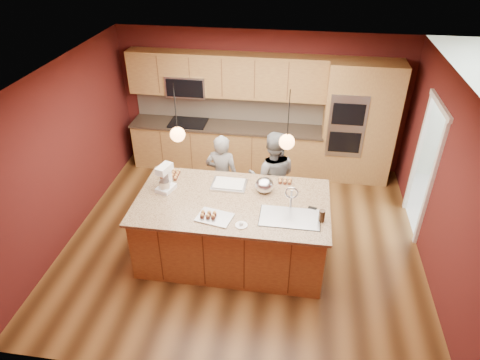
% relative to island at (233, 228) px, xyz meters
% --- Properties ---
extents(floor, '(5.50, 5.50, 0.00)m').
position_rel_island_xyz_m(floor, '(0.09, 0.39, -0.51)').
color(floor, '#422711').
rests_on(floor, ground).
extents(ceiling, '(5.50, 5.50, 0.00)m').
position_rel_island_xyz_m(ceiling, '(0.09, 0.39, 2.19)').
color(ceiling, silver).
rests_on(ceiling, ground).
extents(wall_back, '(5.50, 0.00, 5.50)m').
position_rel_island_xyz_m(wall_back, '(0.09, 2.89, 0.84)').
color(wall_back, '#4E1715').
rests_on(wall_back, ground).
extents(wall_front, '(5.50, 0.00, 5.50)m').
position_rel_island_xyz_m(wall_front, '(0.09, -2.11, 0.84)').
color(wall_front, '#4E1715').
rests_on(wall_front, ground).
extents(wall_left, '(0.00, 5.00, 5.00)m').
position_rel_island_xyz_m(wall_left, '(-2.66, 0.39, 0.84)').
color(wall_left, '#4E1715').
rests_on(wall_left, ground).
extents(wall_right, '(0.00, 5.00, 5.00)m').
position_rel_island_xyz_m(wall_right, '(2.84, 0.39, 0.84)').
color(wall_right, '#4E1715').
rests_on(wall_right, ground).
extents(cabinet_run, '(3.74, 0.64, 2.30)m').
position_rel_island_xyz_m(cabinet_run, '(-0.59, 2.64, 0.47)').
color(cabinet_run, '#925D38').
rests_on(cabinet_run, floor).
extents(oven_column, '(1.30, 0.62, 2.30)m').
position_rel_island_xyz_m(oven_column, '(1.93, 2.59, 0.64)').
color(oven_column, '#925D38').
rests_on(oven_column, floor).
extents(doorway_trim, '(0.08, 1.11, 2.20)m').
position_rel_island_xyz_m(doorway_trim, '(2.82, 1.19, 0.54)').
color(doorway_trim, white).
rests_on(doorway_trim, wall_right).
extents(pendant_left, '(0.20, 0.20, 0.80)m').
position_rel_island_xyz_m(pendant_left, '(-0.73, 0.00, 1.49)').
color(pendant_left, black).
rests_on(pendant_left, ceiling).
extents(pendant_right, '(0.20, 0.20, 0.80)m').
position_rel_island_xyz_m(pendant_right, '(0.70, 0.00, 1.49)').
color(pendant_right, black).
rests_on(pendant_right, ceiling).
extents(island, '(2.74, 1.53, 1.39)m').
position_rel_island_xyz_m(island, '(0.00, 0.00, 0.00)').
color(island, '#925D38').
rests_on(island, floor).
extents(person_left, '(0.57, 0.40, 1.51)m').
position_rel_island_xyz_m(person_left, '(-0.35, 1.02, 0.24)').
color(person_left, black).
rests_on(person_left, floor).
extents(person_right, '(0.82, 0.66, 1.62)m').
position_rel_island_xyz_m(person_right, '(0.48, 1.02, 0.30)').
color(person_right, slate).
rests_on(person_right, floor).
extents(stand_mixer, '(0.28, 0.33, 0.40)m').
position_rel_island_xyz_m(stand_mixer, '(-1.02, 0.15, 0.67)').
color(stand_mixer, white).
rests_on(stand_mixer, island).
extents(sheet_cake, '(0.52, 0.39, 0.05)m').
position_rel_island_xyz_m(sheet_cake, '(-0.12, 0.38, 0.52)').
color(sheet_cake, silver).
rests_on(sheet_cake, island).
extents(cooling_rack, '(0.52, 0.42, 0.02)m').
position_rel_island_xyz_m(cooling_rack, '(-0.18, -0.42, 0.50)').
color(cooling_rack, '#AFB1B6').
rests_on(cooling_rack, island).
extents(mixing_bowl, '(0.27, 0.27, 0.23)m').
position_rel_island_xyz_m(mixing_bowl, '(0.41, 0.31, 0.60)').
color(mixing_bowl, silver).
rests_on(mixing_bowl, island).
extents(plate, '(0.16, 0.16, 0.01)m').
position_rel_island_xyz_m(plate, '(0.19, -0.53, 0.50)').
color(plate, white).
rests_on(plate, island).
extents(tumbler, '(0.08, 0.08, 0.17)m').
position_rel_island_xyz_m(tumbler, '(1.23, -0.27, 0.58)').
color(tumbler, '#311F10').
rests_on(tumbler, island).
extents(phone, '(0.13, 0.09, 0.01)m').
position_rel_island_xyz_m(phone, '(1.11, -0.01, 0.50)').
color(phone, black).
rests_on(phone, island).
extents(cupcakes_left, '(0.28, 0.28, 0.06)m').
position_rel_island_xyz_m(cupcakes_left, '(-1.06, 0.52, 0.53)').
color(cupcakes_left, '#CA8B45').
rests_on(cupcakes_left, island).
extents(cupcakes_rack, '(0.22, 0.15, 0.07)m').
position_rel_island_xyz_m(cupcakes_rack, '(-0.27, -0.43, 0.55)').
color(cupcakes_rack, '#CA8B45').
rests_on(cupcakes_rack, island).
extents(cupcakes_right, '(0.22, 0.15, 0.07)m').
position_rel_island_xyz_m(cupcakes_right, '(0.70, 0.59, 0.53)').
color(cupcakes_right, '#CA8B45').
rests_on(cupcakes_right, island).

